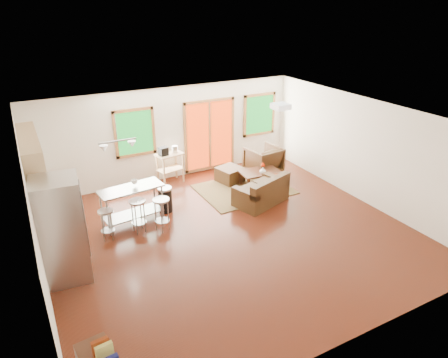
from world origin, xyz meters
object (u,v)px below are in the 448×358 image
loveseat (262,193)px  refrigerator (63,230)px  rug (244,189)px  armchair (263,159)px  ottoman (230,175)px  kitchen_cart (169,158)px  island (132,199)px  coffee_table (260,173)px

loveseat → refrigerator: (-4.74, -0.80, 0.70)m
rug → armchair: size_ratio=2.58×
rug → ottoman: size_ratio=3.76×
armchair → kitchen_cart: size_ratio=0.84×
rug → loveseat: loveseat is taller
armchair → island: size_ratio=0.63×
loveseat → kitchen_cart: size_ratio=1.42×
refrigerator → kitchen_cart: bearing=50.3°
coffee_table → armchair: (0.53, 0.64, 0.09)m
coffee_table → ottoman: coffee_table is taller
refrigerator → island: refrigerator is taller
coffee_table → kitchen_cart: kitchen_cart is taller
rug → coffee_table: size_ratio=2.10×
loveseat → armchair: bearing=38.0°
coffee_table → kitchen_cart: (-2.12, 1.32, 0.37)m
refrigerator → island: 2.12m
refrigerator → loveseat: bearing=15.8°
armchair → ottoman: 1.16m
ottoman → refrigerator: bearing=-153.5°
rug → coffee_table: (0.51, 0.04, 0.36)m
armchair → ottoman: size_ratio=1.46×
armchair → ottoman: armchair is taller
armchair → loveseat: bearing=49.4°
loveseat → refrigerator: bearing=171.4°
ottoman → refrigerator: refrigerator is taller
refrigerator → kitchen_cart: (3.14, 3.04, -0.24)m
island → kitchen_cart: 2.30m
island → loveseat: bearing=-9.7°
loveseat → kitchen_cart: 2.79m
ottoman → kitchen_cart: (-1.52, 0.72, 0.53)m
ottoman → refrigerator: (-4.66, -2.32, 0.78)m
coffee_table → loveseat: bearing=-119.1°
rug → coffee_table: bearing=4.7°
kitchen_cart → coffee_table: bearing=-32.0°
loveseat → armchair: size_ratio=1.68×
rug → loveseat: (0.01, -0.87, 0.28)m
kitchen_cart → island: bearing=-132.0°
rug → coffee_table: coffee_table is taller
loveseat → kitchen_cart: (-1.61, 2.24, 0.46)m
island → kitchen_cart: bearing=48.0°
ottoman → kitchen_cart: kitchen_cart is taller
rug → kitchen_cart: 2.23m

